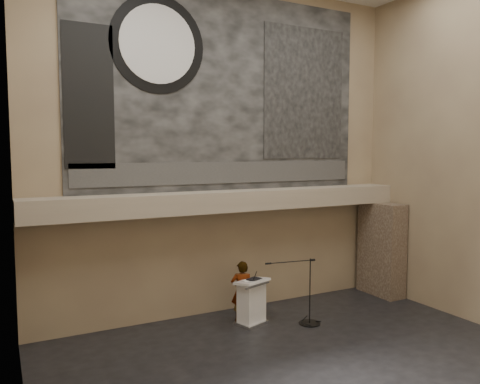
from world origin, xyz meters
TOP-DOWN VIEW (x-y plane):
  - floor at (0.00, 0.00)m, footprint 10.00×10.00m
  - wall_back at (0.00, 4.00)m, footprint 10.00×0.02m
  - wall_left at (-5.00, 0.00)m, footprint 0.02×8.00m
  - soffit at (0.00, 3.60)m, footprint 10.00×0.80m
  - sprinkler_left at (-1.60, 3.55)m, footprint 0.04×0.04m
  - sprinkler_right at (1.90, 3.55)m, footprint 0.04×0.04m
  - banner at (0.00, 3.97)m, footprint 8.00×0.05m
  - banner_text_strip at (0.00, 3.93)m, footprint 7.76×0.02m
  - banner_clock_rim at (-1.80, 3.93)m, footprint 2.30×0.02m
  - banner_clock_face at (-1.80, 3.91)m, footprint 1.84×0.02m
  - banner_building_print at (2.40, 3.93)m, footprint 2.60×0.02m
  - banner_brick_print at (-3.40, 3.93)m, footprint 1.10×0.02m
  - stone_pier at (4.65, 3.15)m, footprint 0.60×1.40m
  - lectern at (0.08, 2.75)m, footprint 0.90×0.76m
  - binder at (0.14, 2.72)m, footprint 0.39×0.36m
  - papers at (-0.05, 2.73)m, footprint 0.21×0.27m
  - speaker_person at (-0.02, 3.05)m, footprint 0.65×0.56m
  - mic_stand at (1.32, 2.14)m, footprint 1.40×0.52m

SIDE VIEW (x-z plane):
  - floor at x=0.00m, z-range 0.00..0.00m
  - mic_stand at x=1.32m, z-range -0.57..1.05m
  - lectern at x=0.08m, z-range -0.02..1.12m
  - speaker_person at x=-0.02m, z-range 0.00..1.51m
  - papers at x=-0.05m, z-range 1.10..1.10m
  - binder at x=0.14m, z-range 1.10..1.14m
  - stone_pier at x=4.65m, z-range 0.00..2.70m
  - sprinkler_left at x=-1.60m, z-range 2.64..2.70m
  - sprinkler_right at x=1.90m, z-range 2.64..2.70m
  - soffit at x=0.00m, z-range 2.70..3.20m
  - banner_text_strip at x=0.00m, z-range 3.38..3.93m
  - wall_back at x=0.00m, z-range 0.00..8.50m
  - wall_left at x=-5.00m, z-range 0.00..8.50m
  - banner_brick_print at x=-3.40m, z-range 3.80..7.00m
  - banner at x=0.00m, z-range 3.20..8.20m
  - banner_building_print at x=2.40m, z-range 4.00..7.60m
  - banner_clock_rim at x=-1.80m, z-range 5.55..7.85m
  - banner_clock_face at x=-1.80m, z-range 5.78..7.62m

